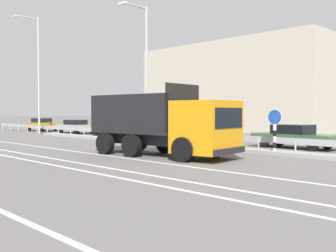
{
  "coord_description": "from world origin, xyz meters",
  "views": [
    {
      "loc": [
        16.69,
        -14.6,
        2.09
      ],
      "look_at": [
        1.55,
        0.46,
        1.31
      ],
      "focal_mm": 42.0,
      "sensor_mm": 36.0,
      "label": 1
    }
  ],
  "objects_px": {
    "dump_truck": "(178,129)",
    "street_lamp_1": "(145,68)",
    "parked_car_2": "(113,127)",
    "parked_car_4": "(207,132)",
    "median_road_sign": "(275,130)",
    "parked_car_0": "(42,124)",
    "street_lamp_0": "(37,70)",
    "parked_car_3": "(146,129)",
    "parked_car_5": "(295,136)",
    "parked_car_1": "(76,126)"
  },
  "relations": [
    {
      "from": "dump_truck",
      "to": "median_road_sign",
      "type": "relative_size",
      "value": 3.48
    },
    {
      "from": "median_road_sign",
      "to": "parked_car_3",
      "type": "bearing_deg",
      "value": 166.32
    },
    {
      "from": "median_road_sign",
      "to": "parked_car_0",
      "type": "relative_size",
      "value": 0.52
    },
    {
      "from": "street_lamp_1",
      "to": "parked_car_1",
      "type": "distance_m",
      "value": 14.88
    },
    {
      "from": "parked_car_0",
      "to": "parked_car_1",
      "type": "bearing_deg",
      "value": 88.47
    },
    {
      "from": "parked_car_2",
      "to": "parked_car_4",
      "type": "xyz_separation_m",
      "value": [
        10.61,
        -0.03,
        -0.05
      ]
    },
    {
      "from": "street_lamp_0",
      "to": "parked_car_2",
      "type": "relative_size",
      "value": 2.64
    },
    {
      "from": "dump_truck",
      "to": "parked_car_3",
      "type": "xyz_separation_m",
      "value": [
        -10.67,
        7.52,
        -0.6
      ]
    },
    {
      "from": "parked_car_1",
      "to": "street_lamp_1",
      "type": "bearing_deg",
      "value": 76.94
    },
    {
      "from": "dump_truck",
      "to": "street_lamp_1",
      "type": "relative_size",
      "value": 0.86
    },
    {
      "from": "dump_truck",
      "to": "median_road_sign",
      "type": "distance_m",
      "value": 4.97
    },
    {
      "from": "parked_car_2",
      "to": "parked_car_4",
      "type": "distance_m",
      "value": 10.61
    },
    {
      "from": "dump_truck",
      "to": "parked_car_4",
      "type": "xyz_separation_m",
      "value": [
        -4.59,
        7.67,
        -0.61
      ]
    },
    {
      "from": "median_road_sign",
      "to": "parked_car_3",
      "type": "distance_m",
      "value": 13.49
    },
    {
      "from": "parked_car_2",
      "to": "street_lamp_1",
      "type": "bearing_deg",
      "value": -116.92
    },
    {
      "from": "street_lamp_0",
      "to": "parked_car_4",
      "type": "xyz_separation_m",
      "value": [
        17.69,
        3.39,
        -5.25
      ]
    },
    {
      "from": "street_lamp_1",
      "to": "parked_car_4",
      "type": "xyz_separation_m",
      "value": [
        2.32,
        3.59,
        -4.27
      ]
    },
    {
      "from": "street_lamp_0",
      "to": "street_lamp_1",
      "type": "relative_size",
      "value": 1.22
    },
    {
      "from": "parked_car_4",
      "to": "parked_car_5",
      "type": "relative_size",
      "value": 0.81
    },
    {
      "from": "median_road_sign",
      "to": "parked_car_2",
      "type": "relative_size",
      "value": 0.54
    },
    {
      "from": "dump_truck",
      "to": "parked_car_1",
      "type": "relative_size",
      "value": 1.61
    },
    {
      "from": "dump_truck",
      "to": "parked_car_2",
      "type": "xyz_separation_m",
      "value": [
        -15.2,
        7.7,
        -0.55
      ]
    },
    {
      "from": "parked_car_2",
      "to": "dump_truck",
      "type": "bearing_deg",
      "value": -120.23
    },
    {
      "from": "dump_truck",
      "to": "street_lamp_0",
      "type": "xyz_separation_m",
      "value": [
        -22.28,
        4.28,
        4.65
      ]
    },
    {
      "from": "street_lamp_0",
      "to": "parked_car_1",
      "type": "xyz_separation_m",
      "value": [
        1.53,
        3.17,
        -5.27
      ]
    },
    {
      "from": "street_lamp_1",
      "to": "parked_car_2",
      "type": "distance_m",
      "value": 9.98
    },
    {
      "from": "dump_truck",
      "to": "parked_car_2",
      "type": "distance_m",
      "value": 17.05
    },
    {
      "from": "parked_car_1",
      "to": "parked_car_3",
      "type": "xyz_separation_m",
      "value": [
        10.09,
        0.06,
        0.03
      ]
    },
    {
      "from": "parked_car_0",
      "to": "parked_car_2",
      "type": "relative_size",
      "value": 1.04
    },
    {
      "from": "parked_car_2",
      "to": "parked_car_4",
      "type": "bearing_deg",
      "value": -93.51
    },
    {
      "from": "parked_car_1",
      "to": "parked_car_3",
      "type": "distance_m",
      "value": 10.09
    },
    {
      "from": "street_lamp_1",
      "to": "parked_car_5",
      "type": "bearing_deg",
      "value": 24.47
    },
    {
      "from": "median_road_sign",
      "to": "street_lamp_1",
      "type": "bearing_deg",
      "value": -178.52
    },
    {
      "from": "street_lamp_0",
      "to": "dump_truck",
      "type": "bearing_deg",
      "value": -10.89
    },
    {
      "from": "parked_car_4",
      "to": "median_road_sign",
      "type": "bearing_deg",
      "value": 64.47
    },
    {
      "from": "median_road_sign",
      "to": "street_lamp_0",
      "type": "bearing_deg",
      "value": -179.9
    },
    {
      "from": "parked_car_3",
      "to": "parked_car_4",
      "type": "xyz_separation_m",
      "value": [
        6.07,
        0.16,
        -0.01
      ]
    },
    {
      "from": "median_road_sign",
      "to": "parked_car_4",
      "type": "xyz_separation_m",
      "value": [
        -7.03,
        3.35,
        -0.49
      ]
    },
    {
      "from": "median_road_sign",
      "to": "parked_car_2",
      "type": "xyz_separation_m",
      "value": [
        -17.64,
        3.37,
        -0.44
      ]
    },
    {
      "from": "dump_truck",
      "to": "parked_car_3",
      "type": "distance_m",
      "value": 13.06
    },
    {
      "from": "dump_truck",
      "to": "street_lamp_1",
      "type": "xyz_separation_m",
      "value": [
        -6.91,
        4.09,
        3.67
      ]
    },
    {
      "from": "median_road_sign",
      "to": "street_lamp_0",
      "type": "height_order",
      "value": "street_lamp_0"
    },
    {
      "from": "parked_car_1",
      "to": "parked_car_5",
      "type": "bearing_deg",
      "value": 91.92
    },
    {
      "from": "parked_car_0",
      "to": "parked_car_2",
      "type": "bearing_deg",
      "value": 88.76
    },
    {
      "from": "median_road_sign",
      "to": "parked_car_5",
      "type": "height_order",
      "value": "median_road_sign"
    },
    {
      "from": "dump_truck",
      "to": "street_lamp_1",
      "type": "height_order",
      "value": "street_lamp_1"
    },
    {
      "from": "median_road_sign",
      "to": "parked_car_0",
      "type": "height_order",
      "value": "median_road_sign"
    },
    {
      "from": "street_lamp_0",
      "to": "parked_car_3",
      "type": "height_order",
      "value": "street_lamp_0"
    },
    {
      "from": "dump_truck",
      "to": "parked_car_2",
      "type": "bearing_deg",
      "value": -122.48
    },
    {
      "from": "dump_truck",
      "to": "parked_car_0",
      "type": "height_order",
      "value": "dump_truck"
    }
  ]
}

